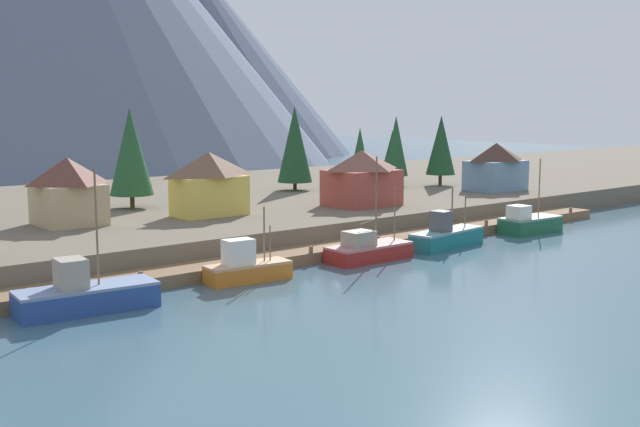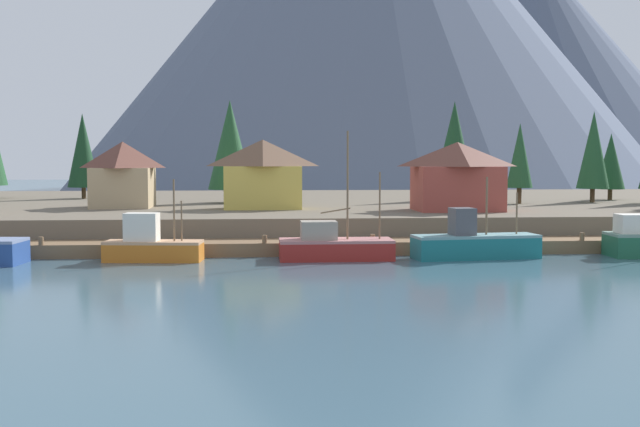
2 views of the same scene
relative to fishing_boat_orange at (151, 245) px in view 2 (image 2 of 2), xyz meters
name	(u,v)px [view 2 (image 2 of 2)]	position (x,y,z in m)	size (l,w,h in m)	color
ground_plane	(303,237)	(11.99, 21.60, -1.62)	(400.00, 400.00, 1.00)	#3D5B6B
dock	(317,247)	(11.99, 3.59, -0.61)	(80.00, 4.00, 1.60)	brown
shoreline_bank	(297,211)	(11.99, 33.60, 0.13)	(400.00, 56.00, 2.50)	#665B4C
mountain_west_peak	(364,6)	(34.14, 140.55, 43.60)	(144.42, 144.42, 89.43)	slate
mountain_central_peak	(527,66)	(80.09, 154.41, 30.95)	(105.21, 105.21, 64.12)	#4C566B
fishing_boat_orange	(151,245)	(0.00, 0.00, 0.00)	(6.97, 2.99, 5.77)	#CC6B1E
fishing_boat_red	(334,246)	(12.88, -0.12, -0.15)	(8.07, 3.12, 9.16)	maroon
fishing_boat_teal	(474,244)	(23.06, -0.38, -0.04)	(9.34, 3.65, 5.89)	#196B70
house_tan	(123,174)	(-5.36, 21.26, 4.62)	(5.79, 6.21, 6.32)	tan
house_yellow	(263,173)	(8.01, 18.06, 4.69)	(7.48, 4.30, 6.47)	gold
house_red	(457,176)	(25.47, 14.14, 4.55)	(7.83, 6.12, 6.19)	#9E4238
conifer_near_left	(520,156)	(34.69, 24.40, 6.37)	(2.71, 2.71, 8.37)	#4C3823
conifer_mid_left	(454,146)	(29.56, 31.51, 7.48)	(4.61, 4.61, 11.10)	#4C3823
conifer_back_left	(230,145)	(4.67, 28.59, 7.54)	(4.74, 4.74, 10.90)	#4C3823
conifer_back_right	(611,161)	(47.68, 31.39, 5.76)	(3.22, 3.22, 7.56)	#4C3823
conifer_centre	(593,150)	(43.51, 26.58, 7.00)	(3.43, 3.43, 9.79)	#4C3823
conifer_far_right	(83,150)	(-12.83, 38.93, 7.04)	(3.65, 3.65, 10.00)	#4C3823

